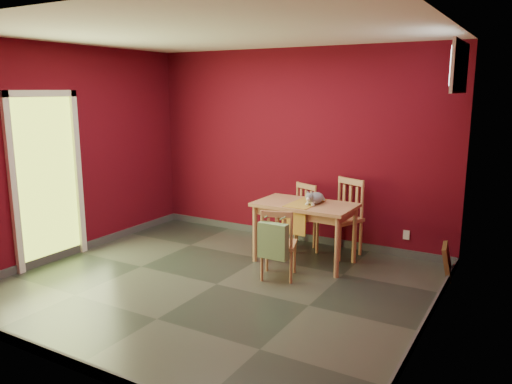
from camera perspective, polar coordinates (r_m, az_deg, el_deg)
The scene contains 13 objects.
ground at distance 5.69m, azimuth -4.53°, elevation -10.46°, with size 4.50×4.50×0.00m, color #2D342D.
room_shell at distance 5.67m, azimuth -4.53°, elevation -9.99°, with size 4.50×4.50×4.50m.
doorway at distance 6.63m, azimuth -22.84°, elevation 1.93°, with size 0.06×1.01×2.13m.
window at distance 5.39m, azimuth 22.22°, elevation 13.07°, with size 0.05×0.90×0.50m.
outlet_plate at distance 6.73m, azimuth 16.80°, elevation -4.71°, with size 0.08×0.01×0.12m, color silver.
dining_table at distance 6.20m, azimuth 5.62°, elevation -2.14°, with size 1.22×0.72×0.76m.
table_runner at distance 6.10m, azimuth 5.21°, elevation -1.94°, with size 0.32×0.65×0.33m.
chair_far_left at distance 6.85m, azimuth 4.89°, elevation -2.69°, with size 0.53×0.53×0.88m.
chair_far_right at distance 6.63m, azimuth 9.80°, elevation -2.73°, with size 0.61×0.61×1.00m.
chair_near at distance 5.71m, azimuth 2.55°, elevation -5.83°, with size 0.49×0.49×0.83m.
tote_bag at distance 5.50m, azimuth 1.97°, elevation -5.59°, with size 0.34×0.20×0.47m.
cat at distance 6.15m, azimuth 6.77°, elevation -0.45°, with size 0.20×0.38×0.19m, color slate, non-canonical shape.
picture_frame at distance 6.19m, azimuth 21.00°, elevation -7.44°, with size 0.17×0.40×0.39m.
Camera 1 is at (3.01, -4.33, 2.14)m, focal length 35.00 mm.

